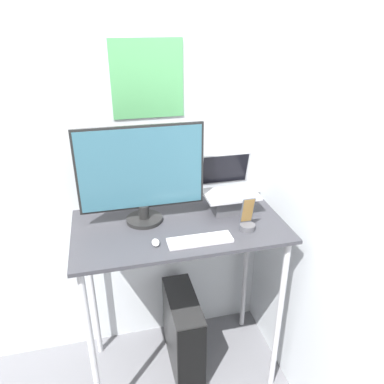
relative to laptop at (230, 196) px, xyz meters
name	(u,v)px	position (x,y,z in m)	size (l,w,h in m)	color
wall_back	(165,155)	(-0.31, 0.28, 0.17)	(6.00, 0.06, 2.60)	silver
wall_side_right	(326,192)	(0.33, -0.40, 0.17)	(0.05, 6.00, 2.60)	silver
desk	(180,248)	(-0.31, -0.10, -0.23)	(1.10, 0.59, 1.05)	#333338
laptop	(230,196)	(0.00, 0.00, 0.00)	(0.29, 0.25, 0.30)	#4C4C51
monitor	(142,176)	(-0.48, -0.02, 0.18)	(0.64, 0.19, 0.52)	black
keyboard	(200,240)	(-0.25, -0.28, -0.08)	(0.32, 0.09, 0.02)	silver
mouse	(156,243)	(-0.46, -0.26, -0.07)	(0.04, 0.06, 0.03)	white
cell_phone	(248,221)	(0.02, -0.23, -0.04)	(0.08, 0.08, 0.18)	#4C4C51
computer_tower	(183,331)	(-0.29, -0.06, -0.88)	(0.17, 0.47, 0.51)	black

